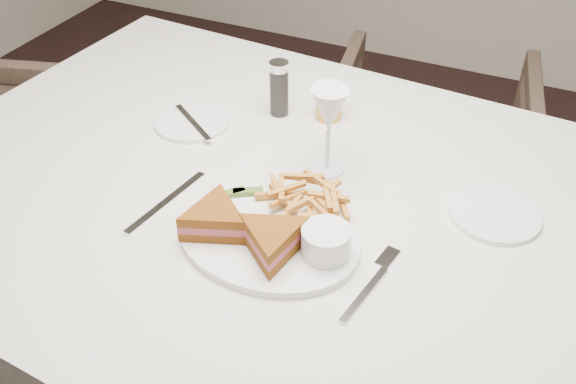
# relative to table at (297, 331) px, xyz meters

# --- Properties ---
(table) EXTENTS (1.62, 1.15, 0.75)m
(table) POSITION_rel_table_xyz_m (0.00, 0.00, 0.00)
(table) COLOR silver
(table) RESTS_ON ground
(chair_far) EXTENTS (0.70, 0.67, 0.63)m
(chair_far) POSITION_rel_table_xyz_m (0.06, 0.90, -0.06)
(chair_far) COLOR #48382C
(chair_far) RESTS_ON ground
(table_setting) EXTENTS (0.80, 0.65, 0.18)m
(table_setting) POSITION_rel_table_xyz_m (-0.00, -0.03, 0.41)
(table_setting) COLOR white
(table_setting) RESTS_ON table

